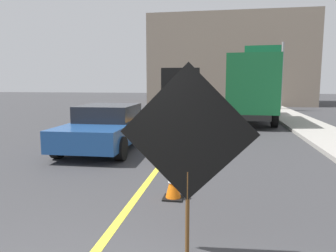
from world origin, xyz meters
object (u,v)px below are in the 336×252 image
object	(u,v)px
box_truck	(250,88)
traffic_cone_mid_lane	(171,152)
traffic_cone_near_sign	(173,183)
roadwork_sign	(188,137)
arrow_board_trailer	(180,121)
highway_guide_sign	(271,64)
traffic_cone_far_lane	(181,137)
pickup_car	(107,127)

from	to	relation	value
box_truck	traffic_cone_mid_lane	world-z (taller)	box_truck
traffic_cone_mid_lane	traffic_cone_near_sign	bearing A→B (deg)	-79.66
roadwork_sign	traffic_cone_near_sign	xyz separation A→B (m)	(-0.45, 1.83, -1.17)
arrow_board_trailer	traffic_cone_mid_lane	xyz separation A→B (m)	(0.48, -5.40, -0.12)
highway_guide_sign	traffic_cone_far_lane	distance (m)	15.29
traffic_cone_near_sign	traffic_cone_far_lane	xyz separation A→B (m)	(-0.47, 4.86, 0.01)
box_truck	traffic_cone_far_lane	bearing A→B (deg)	-111.22
arrow_board_trailer	traffic_cone_near_sign	size ratio (longest dim) A/B	4.47
pickup_car	traffic_cone_mid_lane	xyz separation A→B (m)	(2.36, -1.83, -0.33)
box_truck	traffic_cone_near_sign	xyz separation A→B (m)	(-2.27, -11.93, -1.52)
traffic_cone_near_sign	traffic_cone_far_lane	distance (m)	4.89
roadwork_sign	box_truck	xyz separation A→B (m)	(1.82, 13.76, 0.35)
arrow_board_trailer	traffic_cone_near_sign	world-z (taller)	arrow_board_trailer
roadwork_sign	traffic_cone_mid_lane	world-z (taller)	roadwork_sign
arrow_board_trailer	highway_guide_sign	size ratio (longest dim) A/B	0.54
arrow_board_trailer	traffic_cone_mid_lane	world-z (taller)	arrow_board_trailer
traffic_cone_near_sign	roadwork_sign	bearing A→B (deg)	-76.04
roadwork_sign	box_truck	bearing A→B (deg)	82.48
box_truck	traffic_cone_mid_lane	bearing A→B (deg)	-105.50
roadwork_sign	arrow_board_trailer	distance (m)	9.64
highway_guide_sign	box_truck	bearing A→B (deg)	-106.08
arrow_board_trailer	traffic_cone_mid_lane	bearing A→B (deg)	-84.93
roadwork_sign	traffic_cone_mid_lane	size ratio (longest dim) A/B	3.15
box_truck	highway_guide_sign	world-z (taller)	highway_guide_sign
arrow_board_trailer	box_truck	bearing A→B (deg)	53.48
traffic_cone_near_sign	box_truck	bearing A→B (deg)	79.22
pickup_car	highway_guide_sign	world-z (taller)	highway_guide_sign
highway_guide_sign	traffic_cone_far_lane	world-z (taller)	highway_guide_sign
highway_guide_sign	traffic_cone_near_sign	world-z (taller)	highway_guide_sign
arrow_board_trailer	highway_guide_sign	world-z (taller)	highway_guide_sign
roadwork_sign	traffic_cone_far_lane	distance (m)	6.86
highway_guide_sign	traffic_cone_near_sign	size ratio (longest dim) A/B	8.27
highway_guide_sign	traffic_cone_far_lane	bearing A→B (deg)	-108.68
traffic_cone_near_sign	traffic_cone_far_lane	world-z (taller)	traffic_cone_far_lane
arrow_board_trailer	traffic_cone_mid_lane	size ratio (longest dim) A/B	3.64
traffic_cone_mid_lane	traffic_cone_far_lane	size ratio (longest dim) A/B	1.20
highway_guide_sign	traffic_cone_mid_lane	size ratio (longest dim) A/B	6.74
highway_guide_sign	traffic_cone_far_lane	size ratio (longest dim) A/B	8.09
arrow_board_trailer	pickup_car	xyz separation A→B (m)	(-1.88, -3.58, 0.22)
roadwork_sign	traffic_cone_near_sign	distance (m)	2.22
box_truck	arrow_board_trailer	bearing A→B (deg)	-126.52
pickup_car	traffic_cone_far_lane	xyz separation A→B (m)	(2.30, 0.78, -0.39)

